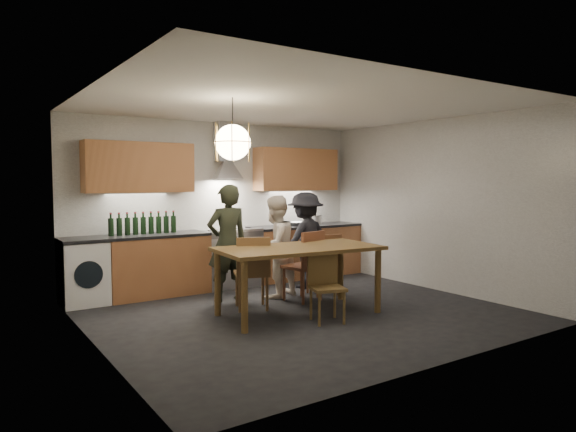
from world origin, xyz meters
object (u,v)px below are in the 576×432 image
chair_back_left (253,268)px  stock_pot (316,220)px  person_right (306,240)px  chair_front (325,281)px  mixing_bowl (296,224)px  dining_table (299,254)px  wine_bottles (143,223)px  person_mid (275,247)px  person_left (227,243)px

chair_back_left → stock_pot: bearing=-122.3°
chair_back_left → person_right: 1.62m
chair_back_left → chair_front: 1.02m
chair_back_left → person_right: bearing=-128.8°
chair_back_left → mixing_bowl: size_ratio=3.39×
dining_table → mixing_bowl: (1.33, 1.97, 0.18)m
chair_front → wine_bottles: 2.90m
chair_back_left → mixing_bowl: mixing_bowl is taller
chair_front → person_right: (0.92, 1.69, 0.27)m
stock_pot → wine_bottles: 3.10m
dining_table → chair_front: dining_table is taller
chair_front → mixing_bowl: 2.72m
chair_back_left → mixing_bowl: bearing=-117.2°
person_mid → stock_pot: 1.94m
person_mid → stock_pot: person_mid is taller
dining_table → person_mid: 0.99m
chair_back_left → person_left: 0.70m
stock_pot → wine_bottles: bearing=180.0°
person_right → mixing_bowl: bearing=-124.1°
person_left → mixing_bowl: 1.93m
mixing_bowl → dining_table: bearing=-124.0°
stock_pot → person_mid: bearing=-144.5°
person_left → stock_pot: size_ratio=7.42×
chair_front → person_left: 1.66m
person_right → stock_pot: (0.80, 0.80, 0.23)m
chair_front → chair_back_left: bearing=136.2°
dining_table → person_right: (1.02, 1.27, -0.01)m
chair_front → mixing_bowl: (1.23, 2.38, 0.46)m
chair_front → stock_pot: bearing=73.3°
chair_front → person_mid: (0.16, 1.37, 0.25)m
chair_front → stock_pot: (1.72, 2.49, 0.50)m
chair_front → person_right: person_right is taller
person_right → mixing_bowl: person_right is taller
mixing_bowl → stock_pot: bearing=11.9°
person_mid → mixing_bowl: (1.07, 1.01, 0.21)m
chair_front → mixing_bowl: mixing_bowl is taller
wine_bottles → person_left: bearing=-47.3°
person_left → mixing_bowl: (1.74, 0.84, 0.12)m
stock_pot → chair_front: bearing=-124.7°
person_left → chair_front: bearing=111.6°
person_right → wine_bottles: 2.46m
chair_front → person_right: 1.94m
mixing_bowl → wine_bottles: size_ratio=0.29×
dining_table → mixing_bowl: mixing_bowl is taller
dining_table → chair_front: 0.51m
person_mid → wine_bottles: person_mid is taller
person_right → mixing_bowl: (0.31, 0.70, 0.19)m
person_left → person_right: bearing=-171.1°
mixing_bowl → person_left: bearing=-154.3°
dining_table → person_left: (-0.41, 1.13, 0.06)m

